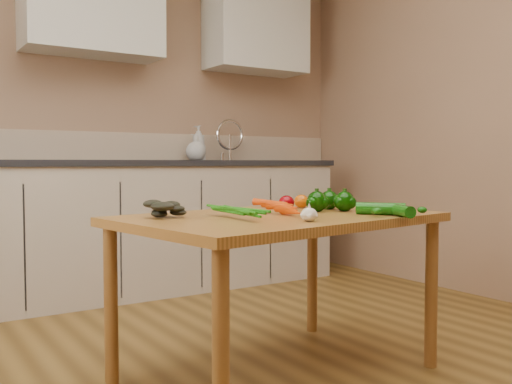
{
  "coord_description": "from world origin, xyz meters",
  "views": [
    {
      "loc": [
        -1.29,
        -1.48,
        0.89
      ],
      "look_at": [
        0.11,
        0.65,
        0.75
      ],
      "focal_mm": 40.0,
      "sensor_mm": 36.0,
      "label": 1
    }
  ],
  "objects": [
    {
      "name": "room",
      "position": [
        0.0,
        0.17,
        1.25
      ],
      "size": [
        4.04,
        5.04,
        2.64
      ],
      "color": "brown",
      "rests_on": "ground"
    },
    {
      "name": "counter_run",
      "position": [
        0.21,
        2.19,
        0.46
      ],
      "size": [
        2.84,
        0.64,
        1.14
      ],
      "color": "#BEAF9E",
      "rests_on": "ground"
    },
    {
      "name": "upper_cabinets",
      "position": [
        0.51,
        2.32,
        1.95
      ],
      "size": [
        2.15,
        0.35,
        0.7
      ],
      "color": "silver",
      "rests_on": "room"
    },
    {
      "name": "table",
      "position": [
        0.06,
        0.4,
        0.6
      ],
      "size": [
        1.36,
        0.98,
        0.67
      ],
      "rotation": [
        0.0,
        0.0,
        0.14
      ],
      "color": "#AE7332",
      "rests_on": "ground"
    },
    {
      "name": "soap_bottle_a",
      "position": [
        0.71,
        2.36,
        1.03
      ],
      "size": [
        0.12,
        0.12,
        0.26
      ],
      "primitive_type": "imported",
      "rotation": [
        0.0,
        0.0,
        3.38
      ],
      "color": "silver",
      "rests_on": "counter_run"
    },
    {
      "name": "soap_bottle_b",
      "position": [
        0.71,
        2.35,
        0.98
      ],
      "size": [
        0.09,
        0.09,
        0.16
      ],
      "primitive_type": "imported",
      "rotation": [
        0.0,
        0.0,
        6.05
      ],
      "color": "silver",
      "rests_on": "counter_run"
    },
    {
      "name": "soap_bottle_c",
      "position": [
        0.67,
        2.33,
        1.0
      ],
      "size": [
        0.19,
        0.19,
        0.19
      ],
      "primitive_type": "imported",
      "rotation": [
        0.0,
        0.0,
        4.4
      ],
      "color": "silver",
      "rests_on": "counter_run"
    },
    {
      "name": "carrot_bunch",
      "position": [
        -0.02,
        0.38,
        0.7
      ],
      "size": [
        0.26,
        0.21,
        0.06
      ],
      "primitive_type": null,
      "rotation": [
        0.0,
        0.0,
        0.14
      ],
      "color": "#E54405",
      "rests_on": "table"
    },
    {
      "name": "leafy_greens",
      "position": [
        -0.37,
        0.55,
        0.72
      ],
      "size": [
        0.18,
        0.16,
        0.09
      ],
      "primitive_type": null,
      "color": "black",
      "rests_on": "table"
    },
    {
      "name": "garlic_bulb",
      "position": [
        -0.01,
        0.12,
        0.7
      ],
      "size": [
        0.06,
        0.06,
        0.05
      ],
      "primitive_type": "ellipsoid",
      "color": "silver",
      "rests_on": "table"
    },
    {
      "name": "pepper_a",
      "position": [
        0.27,
        0.42,
        0.72
      ],
      "size": [
        0.09,
        0.09,
        0.09
      ],
      "primitive_type": "sphere",
      "color": "#083202",
      "rests_on": "table"
    },
    {
      "name": "pepper_b",
      "position": [
        0.4,
        0.49,
        0.71
      ],
      "size": [
        0.08,
        0.08,
        0.08
      ],
      "primitive_type": "sphere",
      "color": "#083202",
      "rests_on": "table"
    },
    {
      "name": "pepper_c",
      "position": [
        0.39,
        0.38,
        0.72
      ],
      "size": [
        0.09,
        0.09,
        0.09
      ],
      "primitive_type": "sphere",
      "color": "#083202",
      "rests_on": "table"
    },
    {
      "name": "tomato_a",
      "position": [
        0.22,
        0.58,
        0.7
      ],
      "size": [
        0.07,
        0.07,
        0.06
      ],
      "primitive_type": "ellipsoid",
      "color": "#810208",
      "rests_on": "table"
    },
    {
      "name": "tomato_b",
      "position": [
        0.34,
        0.62,
        0.7
      ],
      "size": [
        0.07,
        0.07,
        0.06
      ],
      "primitive_type": "ellipsoid",
      "color": "#D55505",
      "rests_on": "table"
    },
    {
      "name": "tomato_c",
      "position": [
        0.39,
        0.6,
        0.7
      ],
      "size": [
        0.07,
        0.07,
        0.06
      ],
      "primitive_type": "ellipsoid",
      "color": "#D55505",
      "rests_on": "table"
    },
    {
      "name": "zucchini_a",
      "position": [
        0.39,
        0.16,
        0.7
      ],
      "size": [
        0.16,
        0.19,
        0.05
      ],
      "primitive_type": "cylinder",
      "rotation": [
        1.57,
        0.0,
        0.64
      ],
      "color": "#0A4907",
      "rests_on": "table"
    },
    {
      "name": "zucchini_b",
      "position": [
        0.41,
        0.08,
        0.7
      ],
      "size": [
        0.12,
        0.2,
        0.05
      ],
      "primitive_type": "cylinder",
      "rotation": [
        1.57,
        0.0,
        -0.38
      ],
      "color": "#0A4907",
      "rests_on": "table"
    }
  ]
}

